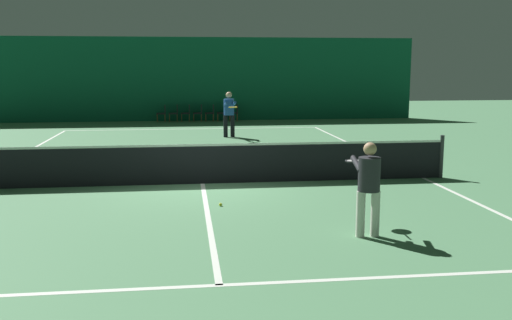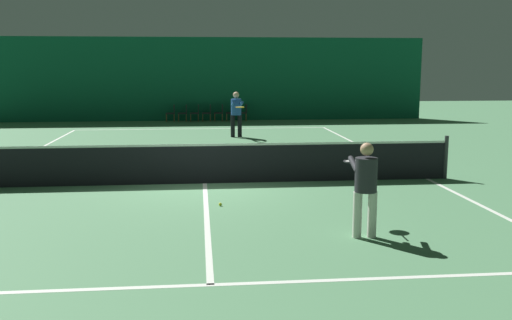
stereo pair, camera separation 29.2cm
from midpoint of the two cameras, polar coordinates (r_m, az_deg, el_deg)
name	(u,v)px [view 1 (the left image)]	position (r m, az deg, el deg)	size (l,w,h in m)	color
ground_plane	(203,184)	(13.64, -5.98, -2.37)	(60.00, 60.00, 0.00)	#4C7F56
backdrop_curtain	(191,79)	(29.18, -6.77, 8.03)	(23.00, 0.12, 4.18)	#0F5138
court_line_baseline_far	(194,129)	(25.40, -6.60, 3.11)	(11.00, 0.10, 0.00)	silver
court_line_service_far	(196,146)	(19.94, -6.40, 1.38)	(8.25, 0.10, 0.00)	silver
court_line_service_near	(219,285)	(7.49, -4.84, -12.37)	(8.25, 0.10, 0.00)	silver
court_line_sideline_right	(423,178)	(14.80, 15.84, -1.74)	(0.10, 23.80, 0.00)	silver
court_line_centre	(203,184)	(13.63, -5.98, -2.36)	(0.10, 12.80, 0.00)	silver
tennis_net	(202,163)	(13.54, -6.02, -0.25)	(12.00, 0.10, 1.07)	black
player_near	(368,182)	(9.42, 10.28, -2.15)	(0.41, 1.32, 1.56)	beige
player_far	(229,111)	(22.25, -3.09, 4.92)	(0.48, 1.41, 1.77)	black
courtside_chair_0	(163,112)	(28.74, -9.61, 4.74)	(0.44, 0.44, 0.84)	brown
courtside_chair_1	(175,112)	(28.72, -8.41, 4.77)	(0.44, 0.44, 0.84)	brown
courtside_chair_2	(187,112)	(28.72, -7.21, 4.79)	(0.44, 0.44, 0.84)	brown
courtside_chair_3	(199,112)	(28.72, -6.01, 4.82)	(0.44, 0.44, 0.84)	brown
courtside_chair_4	(211,112)	(28.74, -4.81, 4.84)	(0.44, 0.44, 0.84)	brown
courtside_chair_5	(223,112)	(28.77, -3.61, 4.86)	(0.44, 0.44, 0.84)	brown
courtside_chair_6	(235,111)	(28.82, -2.42, 4.88)	(0.44, 0.44, 0.84)	brown
tennis_ball	(221,205)	(11.45, -4.30, -4.46)	(0.07, 0.07, 0.07)	#D1DB33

